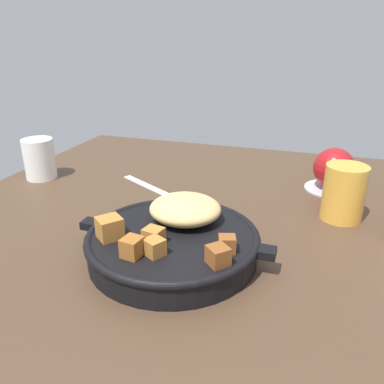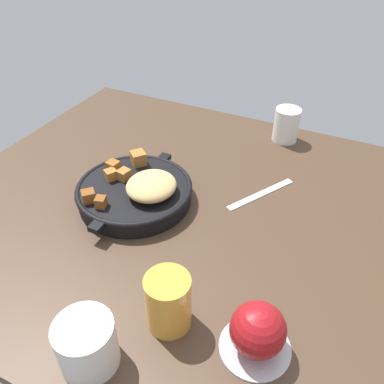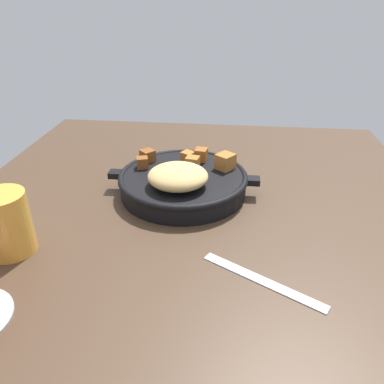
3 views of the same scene
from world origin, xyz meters
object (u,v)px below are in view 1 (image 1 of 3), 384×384
Objects in this scene: cast_iron_skillet at (174,239)px; white_creamer_pitcher at (39,159)px; juice_glass_amber at (344,193)px; red_apple at (334,168)px; butter_knife at (151,187)px.

white_creamer_pitcher is at bearing 151.41° from cast_iron_skillet.
juice_glass_amber reaches higher than cast_iron_skillet.
cast_iron_skillet is 3.00× the size of juice_glass_amber.
white_creamer_pitcher is at bearing 179.06° from juice_glass_amber.
cast_iron_skillet is 45.90cm from white_creamer_pitcher.
cast_iron_skillet is 3.55× the size of red_apple.
juice_glass_amber reaches higher than white_creamer_pitcher.
juice_glass_amber is at bearing -0.94° from white_creamer_pitcher.
butter_knife is 38.38cm from juice_glass_amber.
white_creamer_pitcher is (-62.60, -12.83, -0.27)cm from red_apple.
red_apple is 38.39cm from butter_knife.
red_apple is at bearing 46.83° from butter_knife.
red_apple is (22.32, 34.78, 1.93)cm from cast_iron_skillet.
butter_knife is 1.89× the size of juice_glass_amber.
red_apple is 13.95cm from juice_glass_amber.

